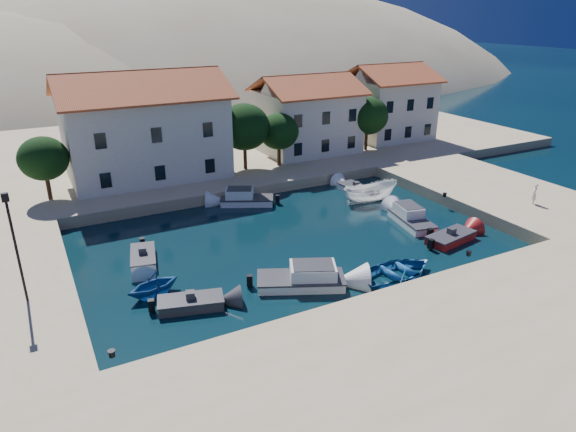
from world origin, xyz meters
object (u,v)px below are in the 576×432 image
at_px(building_left, 144,124).
at_px(pedestrian, 534,194).
at_px(cabin_cruiser_south, 301,279).
at_px(boat_east, 370,202).
at_px(cabin_cruiser_east, 412,219).
at_px(building_right, 389,101).
at_px(lamppost, 14,238).
at_px(rowboat_south, 396,278).
at_px(building_mid, 307,113).

bearing_deg(building_left, pedestrian, -41.21).
relative_size(cabin_cruiser_south, boat_east, 1.13).
bearing_deg(cabin_cruiser_east, building_right, -21.75).
bearing_deg(lamppost, pedestrian, -4.04).
height_order(cabin_cruiser_south, pedestrian, pedestrian).
height_order(building_left, cabin_cruiser_south, building_left).
relative_size(rowboat_south, cabin_cruiser_east, 1.09).
distance_m(lamppost, cabin_cruiser_south, 16.00).
xyz_separation_m(cabin_cruiser_south, pedestrian, (22.46, 1.37, 1.38)).
bearing_deg(rowboat_south, building_mid, -22.36).
relative_size(building_left, boat_east, 2.88).
bearing_deg(lamppost, building_mid, 35.45).
bearing_deg(rowboat_south, cabin_cruiser_east, -50.49).
bearing_deg(cabin_cruiser_east, rowboat_south, 145.35).
bearing_deg(building_left, lamppost, -119.90).
bearing_deg(building_mid, pedestrian, -71.64).
xyz_separation_m(building_left, boat_east, (15.94, -13.94, -5.94)).
distance_m(building_left, lamppost, 23.10).
distance_m(building_mid, boat_east, 15.96).
distance_m(building_right, lamppost, 46.98).
relative_size(building_left, pedestrian, 8.63).
bearing_deg(pedestrian, boat_east, -74.07).
bearing_deg(boat_east, cabin_cruiser_south, 136.41).
bearing_deg(building_mid, cabin_cruiser_south, -120.31).
relative_size(building_right, boat_east, 1.85).
bearing_deg(lamppost, cabin_cruiser_south, -15.07).
height_order(lamppost, rowboat_south, lamppost).
bearing_deg(boat_east, building_left, 56.54).
bearing_deg(building_mid, boat_east, -97.83).
bearing_deg(cabin_cruiser_south, cabin_cruiser_east, 44.26).
bearing_deg(boat_east, pedestrian, -123.57).
height_order(building_right, lamppost, building_right).
relative_size(cabin_cruiser_south, cabin_cruiser_east, 1.16).
bearing_deg(building_right, boat_east, -131.40).
height_order(lamppost, cabin_cruiser_east, lamppost).
height_order(building_mid, rowboat_south, building_mid).
xyz_separation_m(building_mid, rowboat_south, (-8.78, -26.96, -5.22)).
xyz_separation_m(lamppost, boat_east, (27.44, 6.06, -4.75)).
height_order(lamppost, cabin_cruiser_south, lamppost).
height_order(boat_east, pedestrian, pedestrian).
height_order(building_right, pedestrian, building_right).
height_order(building_right, cabin_cruiser_south, building_right).
xyz_separation_m(boat_east, pedestrian, (9.90, -8.69, 1.85)).
bearing_deg(cabin_cruiser_east, pedestrian, -95.03).
relative_size(cabin_cruiser_east, boat_east, 0.98).
bearing_deg(rowboat_south, building_left, 15.23).
bearing_deg(lamppost, building_left, 60.10).
bearing_deg(building_mid, rowboat_south, -108.04).
xyz_separation_m(lamppost, pedestrian, (37.35, -2.64, -2.90)).
distance_m(building_right, boat_east, 21.95).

